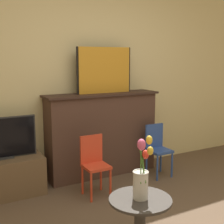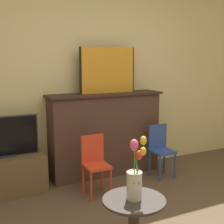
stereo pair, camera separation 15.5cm
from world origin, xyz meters
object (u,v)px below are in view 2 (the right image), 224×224
(painting, at_px, (108,70))
(chair_red, at_px, (95,161))
(chair_blue, at_px, (160,147))
(vase_tulips, at_px, (135,177))

(painting, xyz_separation_m, chair_red, (-0.41, -0.53, -0.96))
(painting, height_order, chair_red, painting)
(chair_blue, xyz_separation_m, vase_tulips, (-1.11, -1.28, 0.26))
(chair_blue, bearing_deg, vase_tulips, -131.05)
(chair_red, bearing_deg, chair_blue, 8.20)
(painting, bearing_deg, chair_blue, -35.74)
(chair_blue, bearing_deg, painting, 144.26)
(vase_tulips, bearing_deg, chair_blue, 48.95)
(painting, relative_size, chair_blue, 1.13)
(painting, height_order, chair_blue, painting)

